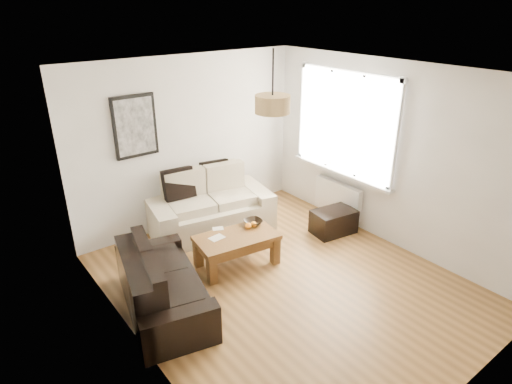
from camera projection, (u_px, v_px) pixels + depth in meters
floor at (285, 282)px, 5.55m from camera, size 4.50×4.50×0.00m
ceiling at (292, 74)px, 4.49m from camera, size 3.80×4.50×0.00m
wall_back at (190, 142)px, 6.65m from camera, size 3.80×0.04×2.60m
wall_front at (480, 280)px, 3.40m from camera, size 3.80×0.04×2.60m
wall_left at (132, 240)px, 3.96m from camera, size 0.04×4.50×2.60m
wall_right at (389, 156)px, 6.09m from camera, size 0.04×4.50×2.60m
window_bay at (346, 123)px, 6.52m from camera, size 0.14×1.90×1.60m
radiator at (338, 198)px, 6.99m from camera, size 0.10×0.90×0.52m
poster at (135, 126)px, 5.99m from camera, size 0.62×0.04×0.87m
pendant_shade at (272, 104)px, 4.86m from camera, size 0.40×0.40×0.20m
loveseat_cream at (209, 203)px, 6.66m from camera, size 1.98×1.32×0.91m
sofa_leather at (163, 282)px, 4.96m from camera, size 1.17×1.81×0.72m
coffee_table at (237, 250)px, 5.85m from camera, size 1.15×0.73×0.44m
ottoman at (334, 222)px, 6.67m from camera, size 0.70×0.51×0.37m
cushion_left at (179, 184)px, 6.47m from camera, size 0.48×0.19×0.46m
cushion_right at (215, 174)px, 6.83m from camera, size 0.46×0.22×0.44m
fruit_bowl at (253, 222)px, 6.04m from camera, size 0.28×0.28×0.06m
orange_a at (249, 225)px, 5.94m from camera, size 0.06×0.06×0.06m
orange_b at (254, 224)px, 5.96m from camera, size 0.08×0.08×0.08m
orange_c at (248, 226)px, 5.92m from camera, size 0.10×0.10×0.09m
papers at (217, 238)px, 5.70m from camera, size 0.21×0.15×0.01m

